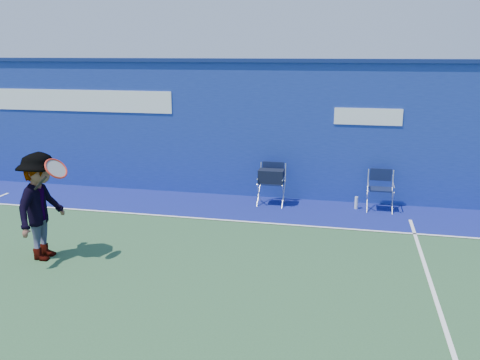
% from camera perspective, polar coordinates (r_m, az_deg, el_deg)
% --- Properties ---
extents(ground, '(80.00, 80.00, 0.00)m').
position_cam_1_polar(ground, '(7.55, -14.91, -11.63)').
color(ground, '#2C522F').
rests_on(ground, ground).
extents(stadium_wall, '(24.00, 0.50, 3.08)m').
position_cam_1_polar(stadium_wall, '(11.78, -3.83, 6.02)').
color(stadium_wall, navy).
rests_on(stadium_wall, ground).
extents(out_of_bounds_strip, '(24.00, 1.80, 0.01)m').
position_cam_1_polar(out_of_bounds_strip, '(11.08, -5.27, -2.74)').
color(out_of_bounds_strip, navy).
rests_on(out_of_bounds_strip, ground).
extents(court_lines, '(24.00, 12.00, 0.01)m').
position_cam_1_polar(court_lines, '(8.03, -12.95, -9.80)').
color(court_lines, white).
rests_on(court_lines, out_of_bounds_strip).
extents(directors_chair_left, '(0.54, 0.48, 0.90)m').
position_cam_1_polar(directors_chair_left, '(10.96, 3.53, -0.88)').
color(directors_chair_left, silver).
rests_on(directors_chair_left, ground).
extents(directors_chair_right, '(0.51, 0.45, 0.85)m').
position_cam_1_polar(directors_chair_right, '(10.97, 15.43, -1.97)').
color(directors_chair_right, silver).
rests_on(directors_chair_right, ground).
extents(water_bottle, '(0.07, 0.07, 0.27)m').
position_cam_1_polar(water_bottle, '(10.97, 12.92, -2.53)').
color(water_bottle, silver).
rests_on(water_bottle, ground).
extents(tennis_player, '(0.91, 1.14, 1.73)m').
position_cam_1_polar(tennis_player, '(8.59, -21.42, -2.77)').
color(tennis_player, '#EA4738').
rests_on(tennis_player, ground).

